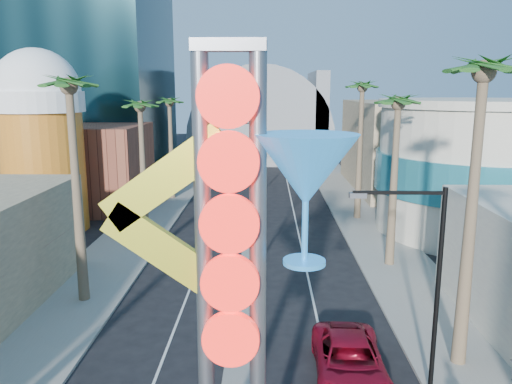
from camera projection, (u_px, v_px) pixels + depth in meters
The scene contains 19 objects.
sidewalk_west at pixel (153, 214), 45.84m from camera, with size 5.00×100.00×0.15m, color gray.
sidewalk_east at pixel (360, 215), 45.44m from camera, with size 5.00×100.00×0.15m, color gray.
median at pixel (257, 207), 48.57m from camera, with size 1.60×84.00×0.15m, color gray.
brick_filler_west at pixel (92, 167), 48.11m from camera, with size 10.00×10.00×8.00m, color brown.
filler_east at pixel (398, 146), 57.03m from camera, with size 10.00×20.00×10.00m, color #917C5E.
beer_mug at pixel (41, 134), 39.52m from camera, with size 7.00×7.00×14.50m.
turquoise_building at pixel (483, 168), 39.32m from camera, with size 16.60×16.60×10.60m.
canopy at pixel (261, 133), 81.00m from camera, with size 22.00×16.00×22.00m.
neon_sign at pixel (262, 251), 12.79m from camera, with size 6.53×2.60×12.55m.
streetlight_0 at pixel (260, 199), 29.97m from camera, with size 3.79×0.25×8.00m.
streetlight_1 at pixel (253, 151), 53.49m from camera, with size 3.79×0.25×8.00m.
streetlight_2 at pixel (426, 273), 18.10m from camera, with size 3.45×0.25×8.00m.
palm_1 at pixel (70, 100), 25.05m from camera, with size 2.40×2.40×12.70m.
palm_2 at pixel (140, 114), 39.02m from camera, with size 2.40×2.40×11.20m.
palm_3 at pixel (170, 108), 50.77m from camera, with size 2.40×2.40×11.20m.
palm_5 at pixel (482, 92), 18.70m from camera, with size 2.40×2.40×13.20m.
palm_6 at pixel (398, 113), 30.72m from camera, with size 2.40×2.40×11.70m.
palm_7 at pixel (362, 96), 42.29m from camera, with size 2.40×2.40×12.70m.
red_pickup at pixel (350, 362), 19.67m from camera, with size 2.73×5.92×1.65m, color maroon.
Camera 1 is at (0.92, -9.26, 11.38)m, focal length 35.00 mm.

